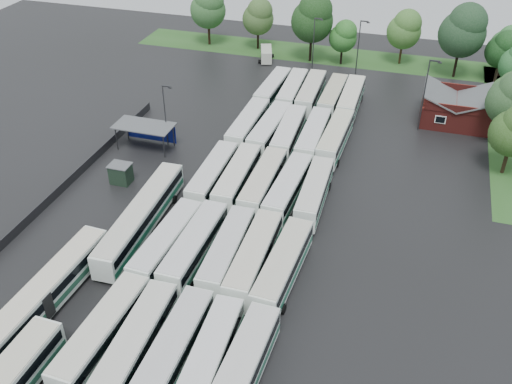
% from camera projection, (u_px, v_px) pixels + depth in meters
% --- Properties ---
extents(ground, '(160.00, 160.00, 0.00)m').
position_uv_depth(ground, '(204.00, 270.00, 59.24)').
color(ground, black).
rests_on(ground, ground).
extents(brick_building, '(10.07, 8.60, 5.39)m').
position_uv_depth(brick_building, '(455.00, 111.00, 86.13)').
color(brick_building, maroon).
rests_on(brick_building, ground).
extents(wash_shed, '(8.20, 4.20, 3.58)m').
position_uv_depth(wash_shed, '(145.00, 128.00, 79.18)').
color(wash_shed, '#2D2D30').
rests_on(wash_shed, ground).
extents(utility_hut, '(2.70, 2.20, 2.62)m').
position_uv_depth(utility_hut, '(121.00, 173.00, 72.42)').
color(utility_hut, black).
rests_on(utility_hut, ground).
extents(grass_strip_north, '(80.00, 10.00, 0.01)m').
position_uv_depth(grass_strip_north, '(337.00, 56.00, 109.97)').
color(grass_strip_north, '#27521E').
rests_on(grass_strip_north, ground).
extents(west_fence, '(0.10, 50.00, 1.20)m').
position_uv_depth(west_fence, '(60.00, 190.00, 70.66)').
color(west_fence, '#2D2D30').
rests_on(west_fence, ground).
extents(bus_r1c0, '(3.15, 12.74, 3.52)m').
position_uv_depth(bus_r1c0, '(103.00, 333.00, 49.68)').
color(bus_r1c0, white).
rests_on(bus_r1c0, ground).
extents(bus_r1c1, '(3.12, 12.73, 3.52)m').
position_uv_depth(bus_r1c1, '(136.00, 343.00, 48.72)').
color(bus_r1c1, white).
rests_on(bus_r1c1, ground).
extents(bus_r1c2, '(2.81, 12.89, 3.58)m').
position_uv_depth(bus_r1c2, '(173.00, 352.00, 47.90)').
color(bus_r1c2, white).
rests_on(bus_r1c2, ground).
extents(bus_r1c3, '(3.09, 12.41, 3.43)m').
position_uv_depth(bus_r1c3, '(209.00, 360.00, 47.34)').
color(bus_r1c3, white).
rests_on(bus_r1c3, ground).
extents(bus_r1c4, '(3.12, 12.85, 3.55)m').
position_uv_depth(bus_r1c4, '(242.00, 371.00, 46.29)').
color(bus_r1c4, white).
rests_on(bus_r1c4, ground).
extents(bus_r2c0, '(3.25, 12.71, 3.51)m').
position_uv_depth(bus_r2c0, '(167.00, 243.00, 59.90)').
color(bus_r2c0, white).
rests_on(bus_r2c0, ground).
extents(bus_r2c1, '(2.91, 12.87, 3.57)m').
position_uv_depth(bus_r2c1, '(194.00, 247.00, 59.38)').
color(bus_r2c1, white).
rests_on(bus_r2c1, ground).
extents(bus_r2c2, '(3.09, 12.54, 3.47)m').
position_uv_depth(bus_r2c2, '(227.00, 252.00, 58.78)').
color(bus_r2c2, white).
rests_on(bus_r2c2, ground).
extents(bus_r2c3, '(2.91, 12.88, 3.58)m').
position_uv_depth(bus_r2c3, '(254.00, 258.00, 57.90)').
color(bus_r2c3, white).
rests_on(bus_r2c3, ground).
extents(bus_r2c4, '(3.31, 12.90, 3.56)m').
position_uv_depth(bus_r2c4, '(283.00, 267.00, 56.81)').
color(bus_r2c4, white).
rests_on(bus_r2c4, ground).
extents(bus_r3c0, '(2.84, 12.59, 3.50)m').
position_uv_depth(bus_r3c0, '(213.00, 175.00, 70.96)').
color(bus_r3c0, white).
rests_on(bus_r3c0, ground).
extents(bus_r3c1, '(3.02, 12.71, 3.52)m').
position_uv_depth(bus_r3c1, '(237.00, 178.00, 70.39)').
color(bus_r3c1, white).
rests_on(bus_r3c1, ground).
extents(bus_r3c2, '(2.74, 12.75, 3.55)m').
position_uv_depth(bus_r3c2, '(263.00, 183.00, 69.44)').
color(bus_r3c2, white).
rests_on(bus_r3c2, ground).
extents(bus_r3c3, '(3.20, 12.73, 3.52)m').
position_uv_depth(bus_r3c3, '(288.00, 188.00, 68.46)').
color(bus_r3c3, white).
rests_on(bus_r3c3, ground).
extents(bus_r3c4, '(2.93, 12.31, 3.41)m').
position_uv_depth(bus_r3c4, '(314.00, 192.00, 67.87)').
color(bus_r3c4, white).
rests_on(bus_r3c4, ground).
extents(bus_r4c0, '(2.78, 12.85, 3.57)m').
position_uv_depth(bus_r4c0, '(248.00, 125.00, 81.90)').
color(bus_r4c0, white).
rests_on(bus_r4c0, ground).
extents(bus_r4c1, '(3.22, 12.98, 3.59)m').
position_uv_depth(bus_r4c1, '(270.00, 129.00, 80.92)').
color(bus_r4c1, white).
rests_on(bus_r4c1, ground).
extents(bus_r4c2, '(3.20, 12.77, 3.53)m').
position_uv_depth(bus_r4c2, '(289.00, 134.00, 79.94)').
color(bus_r4c2, white).
rests_on(bus_r4c2, ground).
extents(bus_r4c3, '(2.92, 12.92, 3.59)m').
position_uv_depth(bus_r4c3, '(313.00, 137.00, 79.10)').
color(bus_r4c3, white).
rests_on(bus_r4c3, ground).
extents(bus_r4c4, '(3.08, 12.91, 3.57)m').
position_uv_depth(bus_r4c4, '(335.00, 138.00, 78.82)').
color(bus_r4c4, white).
rests_on(bus_r4c4, ground).
extents(bus_r5c0, '(3.03, 12.49, 3.45)m').
position_uv_depth(bus_r5c0, '(273.00, 89.00, 92.56)').
color(bus_r5c0, white).
rests_on(bus_r5c0, ground).
extents(bus_r5c1, '(3.08, 12.66, 3.50)m').
position_uv_depth(bus_r5c1, '(292.00, 91.00, 91.81)').
color(bus_r5c1, white).
rests_on(bus_r5c1, ground).
extents(bus_r5c2, '(3.08, 12.86, 3.56)m').
position_uv_depth(bus_r5c2, '(311.00, 93.00, 91.10)').
color(bus_r5c2, white).
rests_on(bus_r5c2, ground).
extents(bus_r5c3, '(2.71, 12.27, 3.41)m').
position_uv_depth(bus_r5c3, '(333.00, 96.00, 90.29)').
color(bus_r5c3, white).
rests_on(bus_r5c3, ground).
extents(bus_r5c4, '(2.84, 12.75, 3.54)m').
position_uv_depth(bus_r5c4, '(351.00, 99.00, 89.28)').
color(bus_r5c4, white).
rests_on(bus_r5c4, ground).
extents(artic_bus_west_b, '(3.30, 18.91, 3.49)m').
position_uv_depth(artic_bus_west_b, '(141.00, 217.00, 63.76)').
color(artic_bus_west_b, white).
rests_on(artic_bus_west_b, ground).
extents(artic_bus_west_c, '(3.44, 18.59, 3.43)m').
position_uv_depth(artic_bus_west_c, '(43.00, 296.00, 53.43)').
color(artic_bus_west_c, white).
rests_on(artic_bus_west_c, ground).
extents(minibus, '(3.47, 5.68, 2.33)m').
position_uv_depth(minibus, '(266.00, 54.00, 107.48)').
color(minibus, beige).
rests_on(minibus, ground).
extents(tree_north_0, '(7.01, 7.01, 11.61)m').
position_uv_depth(tree_north_0, '(208.00, 7.00, 111.21)').
color(tree_north_0, black).
rests_on(tree_north_0, ground).
extents(tree_north_1, '(6.07, 6.07, 10.05)m').
position_uv_depth(tree_north_1, '(259.00, 16.00, 109.71)').
color(tree_north_1, black).
rests_on(tree_north_1, ground).
extents(tree_north_2, '(7.72, 7.72, 12.79)m').
position_uv_depth(tree_north_2, '(313.00, 18.00, 103.33)').
color(tree_north_2, black).
rests_on(tree_north_2, ground).
extents(tree_north_3, '(5.09, 5.09, 8.42)m').
position_uv_depth(tree_north_3, '(344.00, 36.00, 103.56)').
color(tree_north_3, black).
rests_on(tree_north_3, ground).
extents(tree_north_4, '(6.20, 6.20, 10.27)m').
position_uv_depth(tree_north_4, '(405.00, 29.00, 103.07)').
color(tree_north_4, '#3B2814').
rests_on(tree_north_4, ground).
extents(tree_north_5, '(7.98, 7.98, 13.21)m').
position_uv_depth(tree_north_5, '(464.00, 30.00, 96.75)').
color(tree_north_5, black).
rests_on(tree_north_5, ground).
extents(tree_north_6, '(5.60, 5.60, 9.28)m').
position_uv_depth(tree_north_6, '(508.00, 44.00, 98.58)').
color(tree_north_6, '#382318').
rests_on(tree_north_6, ground).
extents(tree_east_2, '(4.86, 4.86, 8.05)m').
position_uv_depth(tree_east_2, '(509.00, 90.00, 84.46)').
color(tree_east_2, '#342013').
rests_on(tree_east_2, ground).
extents(tree_east_4, '(5.65, 5.63, 9.32)m').
position_uv_depth(tree_east_4, '(504.00, 49.00, 96.24)').
color(tree_east_4, '#3C2E20').
rests_on(tree_east_4, ground).
extents(lamp_post_ne, '(1.69, 0.33, 10.95)m').
position_uv_depth(lamp_post_ne, '(426.00, 90.00, 81.36)').
color(lamp_post_ne, '#2D2D30').
rests_on(lamp_post_ne, ground).
extents(lamp_post_nw, '(1.40, 0.27, 9.07)m').
position_uv_depth(lamp_post_nw, '(166.00, 111.00, 78.33)').
color(lamp_post_nw, '#2D2D30').
rests_on(lamp_post_nw, ground).
extents(lamp_post_back_w, '(1.53, 0.30, 9.93)m').
position_uv_depth(lamp_post_back_w, '(314.00, 41.00, 100.05)').
color(lamp_post_back_w, '#2D2D30').
rests_on(lamp_post_back_w, ground).
extents(lamp_post_back_e, '(1.60, 0.31, 10.36)m').
position_uv_depth(lamp_post_back_e, '(359.00, 46.00, 97.55)').
color(lamp_post_back_e, '#2D2D30').
rests_on(lamp_post_back_e, ground).
extents(puddle_2, '(8.06, 8.06, 0.01)m').
position_uv_depth(puddle_2, '(140.00, 254.00, 61.44)').
color(puddle_2, black).
rests_on(puddle_2, ground).
extents(puddle_3, '(5.14, 5.14, 0.01)m').
position_uv_depth(puddle_3, '(255.00, 302.00, 55.43)').
color(puddle_3, black).
rests_on(puddle_3, ground).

